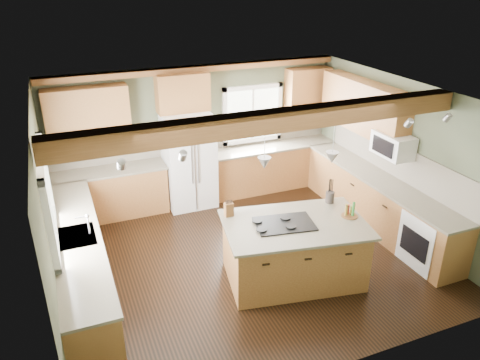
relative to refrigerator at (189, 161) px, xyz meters
name	(u,v)px	position (x,y,z in m)	size (l,w,h in m)	color
floor	(247,256)	(0.30, -2.12, -0.90)	(5.60, 5.60, 0.00)	black
ceiling	(249,97)	(0.30, -2.12, 1.70)	(5.60, 5.60, 0.00)	silver
wall_back	(197,132)	(0.30, 0.38, 0.40)	(5.60, 5.60, 0.00)	#3C4631
wall_left	(48,217)	(-2.50, -2.12, 0.40)	(5.00, 5.00, 0.00)	#3C4631
wall_right	(400,156)	(3.10, -2.12, 0.40)	(5.00, 5.00, 0.00)	#3C4631
ceiling_beam	(273,121)	(0.30, -2.88, 1.57)	(5.55, 0.26, 0.26)	brown
soffit_trim	(196,69)	(0.30, 0.28, 1.64)	(5.55, 0.20, 0.10)	brown
backsplash_back	(198,137)	(0.30, 0.36, 0.31)	(5.58, 0.03, 0.58)	brown
backsplash_right	(396,160)	(3.08, -2.07, 0.31)	(0.03, 3.70, 0.58)	brown
base_cab_back_left	(111,194)	(-1.49, 0.08, -0.46)	(2.02, 0.60, 0.88)	brown
counter_back_left	(108,171)	(-1.49, 0.08, 0.00)	(2.06, 0.64, 0.04)	#4F493A
base_cab_back_right	(272,167)	(1.79, 0.08, -0.46)	(2.62, 0.60, 0.88)	brown
counter_back_right	(273,147)	(1.79, 0.08, 0.00)	(2.66, 0.64, 0.04)	#4F493A
base_cab_left	(81,266)	(-2.20, -2.07, -0.46)	(0.60, 3.70, 0.88)	brown
counter_left	(76,237)	(-2.20, -2.07, 0.00)	(0.64, 3.74, 0.04)	#4F493A
base_cab_right	(377,203)	(2.80, -2.07, -0.46)	(0.60, 3.70, 0.88)	brown
counter_right	(380,179)	(2.80, -2.07, 0.00)	(0.64, 3.74, 0.04)	#4F493A
upper_cab_back_left	(87,113)	(-1.69, 0.21, 1.05)	(1.40, 0.35, 0.90)	brown
upper_cab_over_fridge	(183,93)	(0.00, 0.21, 1.25)	(0.96, 0.35, 0.70)	brown
upper_cab_right	(363,107)	(2.92, -1.22, 1.05)	(0.35, 2.20, 0.90)	brown
upper_cab_back_corner	(307,91)	(2.60, 0.21, 1.05)	(0.90, 0.35, 0.90)	brown
window_left	(46,198)	(-2.48, -2.07, 0.65)	(0.04, 1.60, 1.05)	white
window_back	(252,114)	(1.45, 0.36, 0.65)	(1.10, 0.04, 1.00)	white
sink	(76,237)	(-2.20, -2.07, 0.01)	(0.50, 0.65, 0.03)	#262628
faucet	(89,225)	(-2.02, -2.07, 0.15)	(0.02, 0.02, 0.28)	#B2B2B7
dishwasher	(93,327)	(-2.19, -3.37, -0.47)	(0.60, 0.60, 0.84)	white
oven	(430,240)	(2.79, -3.37, -0.47)	(0.60, 0.72, 0.84)	white
microwave	(393,145)	(2.88, -2.17, 0.65)	(0.40, 0.70, 0.38)	white
pendant_left	(264,163)	(0.24, -2.80, 0.98)	(0.18, 0.18, 0.16)	#B2B2B7
pendant_right	(332,158)	(1.16, -2.97, 0.98)	(0.18, 0.18, 0.16)	#B2B2B7
refrigerator	(189,161)	(0.00, 0.00, 0.00)	(0.90, 0.74, 1.80)	white
island	(293,252)	(0.70, -2.88, -0.46)	(1.89, 1.15, 0.88)	brown
island_top	(295,224)	(0.70, -2.88, 0.00)	(2.01, 1.28, 0.04)	#4F493A
cooktop	(284,224)	(0.55, -2.86, 0.03)	(0.82, 0.55, 0.02)	black
knife_block	(229,209)	(-0.09, -2.33, 0.12)	(0.12, 0.09, 0.21)	brown
utensil_crock	(330,197)	(1.50, -2.51, 0.11)	(0.13, 0.13, 0.18)	#443D36
bottle_tray	(350,210)	(1.53, -3.01, 0.13)	(0.24, 0.24, 0.22)	brown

